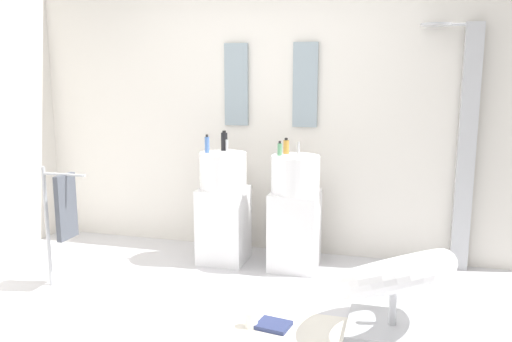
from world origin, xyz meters
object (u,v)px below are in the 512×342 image
at_px(shower_column, 465,144).
at_px(soap_bottle_amber, 286,147).
at_px(lounge_chair, 394,282).
at_px(pedestal_sink_left, 223,207).
at_px(magazine_navy, 274,325).
at_px(pedestal_sink_right, 295,212).
at_px(soap_bottle_green, 280,149).
at_px(towel_rack, 63,209).
at_px(coffee_mug, 251,319).
at_px(soap_bottle_black, 224,141).
at_px(soap_bottle_blue, 207,144).

xyz_separation_m(shower_column, soap_bottle_amber, (-1.45, -0.26, -0.04)).
xyz_separation_m(shower_column, lounge_chair, (-0.51, -1.33, -0.73)).
xyz_separation_m(pedestal_sink_left, soap_bottle_amber, (0.54, 0.09, 0.54)).
distance_m(lounge_chair, magazine_navy, 0.83).
distance_m(pedestal_sink_right, soap_bottle_amber, 0.56).
bearing_deg(soap_bottle_green, towel_rack, -149.86).
relative_size(towel_rack, coffee_mug, 8.97).
height_order(lounge_chair, soap_bottle_black, soap_bottle_black).
distance_m(shower_column, soap_bottle_black, 2.03).
bearing_deg(pedestal_sink_left, magazine_navy, -57.25).
xyz_separation_m(towel_rack, magazine_navy, (1.71, -0.24, -0.61)).
bearing_deg(pedestal_sink_left, soap_bottle_amber, 9.39).
bearing_deg(soap_bottle_amber, lounge_chair, -48.88).
height_order(pedestal_sink_left, soap_bottle_green, soap_bottle_green).
bearing_deg(shower_column, pedestal_sink_left, -170.03).
bearing_deg(towel_rack, soap_bottle_blue, 44.87).
height_order(pedestal_sink_right, coffee_mug, pedestal_sink_right).
distance_m(soap_bottle_amber, soap_bottle_green, 0.12).
bearing_deg(towel_rack, shower_column, 22.63).
relative_size(lounge_chair, soap_bottle_green, 9.16).
bearing_deg(soap_bottle_green, shower_column, 14.12).
bearing_deg(soap_bottle_amber, magazine_navy, -81.23).
relative_size(magazine_navy, soap_bottle_green, 1.76).
xyz_separation_m(pedestal_sink_left, coffee_mug, (0.58, -1.16, -0.43)).
xyz_separation_m(magazine_navy, soap_bottle_green, (-0.22, 1.11, 1.01)).
height_order(pedestal_sink_right, soap_bottle_green, soap_bottle_green).
bearing_deg(pedestal_sink_left, pedestal_sink_right, 0.00).
bearing_deg(soap_bottle_green, pedestal_sink_right, 9.76).
bearing_deg(soap_bottle_black, towel_rack, -132.84).
bearing_deg(lounge_chair, pedestal_sink_left, 146.31).
relative_size(pedestal_sink_left, lounge_chair, 0.98).
bearing_deg(soap_bottle_green, coffee_mug, -86.15).
xyz_separation_m(pedestal_sink_left, shower_column, (1.99, 0.35, 0.59)).
xyz_separation_m(magazine_navy, soap_bottle_amber, (-0.19, 1.22, 1.01)).
distance_m(magazine_navy, soap_bottle_black, 1.80).
bearing_deg(soap_bottle_blue, soap_bottle_black, 61.12).
height_order(pedestal_sink_right, soap_bottle_amber, soap_bottle_amber).
relative_size(pedestal_sink_left, soap_bottle_blue, 6.87).
height_order(shower_column, magazine_navy, shower_column).
bearing_deg(soap_bottle_black, pedestal_sink_left, -76.45).
relative_size(soap_bottle_black, soap_bottle_green, 1.46).
bearing_deg(soap_bottle_black, soap_bottle_blue, -118.88).
distance_m(magazine_navy, soap_bottle_blue, 1.72).
distance_m(pedestal_sink_left, soap_bottle_black, 0.58).
height_order(coffee_mug, soap_bottle_green, soap_bottle_green).
height_order(pedestal_sink_right, soap_bottle_black, soap_bottle_black).
bearing_deg(soap_bottle_amber, soap_bottle_black, 175.11).
bearing_deg(towel_rack, magazine_navy, -7.92).
height_order(magazine_navy, coffee_mug, coffee_mug).
bearing_deg(lounge_chair, magazine_navy, -168.94).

